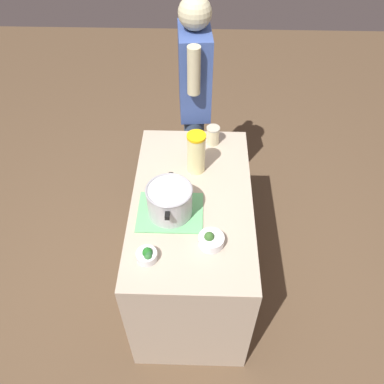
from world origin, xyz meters
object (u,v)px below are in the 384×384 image
object	(u,v)px
broccoli_bowl_center	(211,240)
person_cook	(194,105)
cooking_pot	(170,200)
lemonade_pitcher	(196,153)
broccoli_bowl_front	(147,255)
mason_jar	(213,135)

from	to	relation	value
broccoli_bowl_center	person_cook	distance (m)	1.16
cooking_pot	person_cook	bearing A→B (deg)	-6.33
lemonade_pitcher	broccoli_bowl_center	distance (m)	0.55
broccoli_bowl_center	lemonade_pitcher	bearing A→B (deg)	9.00
cooking_pot	broccoli_bowl_front	bearing A→B (deg)	163.03
cooking_pot	person_cook	distance (m)	0.96
broccoli_bowl_front	broccoli_bowl_center	xyz separation A→B (m)	(0.10, -0.31, -0.00)
lemonade_pitcher	person_cook	xyz separation A→B (m)	(0.61, 0.02, -0.10)
mason_jar	broccoli_bowl_front	bearing A→B (deg)	160.03
mason_jar	broccoli_bowl_front	xyz separation A→B (m)	(-0.88, 0.32, -0.03)
mason_jar	broccoli_bowl_front	size ratio (longest dim) A/B	1.17
cooking_pot	broccoli_bowl_center	world-z (taller)	cooking_pot
cooking_pot	mason_jar	xyz separation A→B (m)	(0.59, -0.23, -0.04)
lemonade_pitcher	mason_jar	xyz separation A→B (m)	(0.25, -0.10, -0.07)
cooking_pot	lemonade_pitcher	xyz separation A→B (m)	(0.34, -0.13, 0.03)
person_cook	broccoli_bowl_front	bearing A→B (deg)	171.08
cooking_pot	broccoli_bowl_front	xyz separation A→B (m)	(-0.30, 0.09, -0.07)
broccoli_bowl_front	person_cook	xyz separation A→B (m)	(1.25, -0.20, -0.00)
mason_jar	broccoli_bowl_front	world-z (taller)	mason_jar
mason_jar	person_cook	size ratio (longest dim) A/B	0.07
broccoli_bowl_front	broccoli_bowl_center	size ratio (longest dim) A/B	0.78
person_cook	broccoli_bowl_center	bearing A→B (deg)	-174.54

